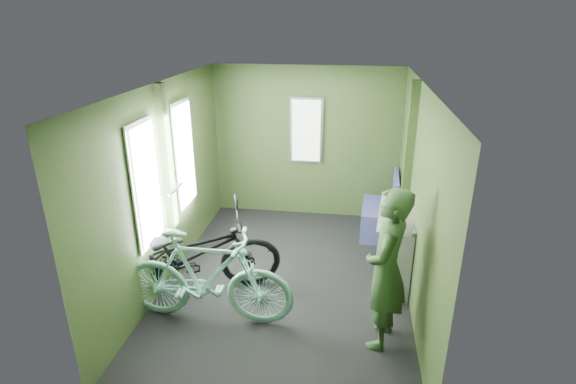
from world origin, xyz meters
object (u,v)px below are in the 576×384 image
bicycle_black (194,294)px  bicycle_mint (210,321)px  waste_box (398,261)px  passenger (386,269)px  bench_seat (380,216)px

bicycle_black → bicycle_mint: bicycle_black is taller
waste_box → passenger: bearing=-103.8°
bicycle_black → bicycle_mint: 0.55m
bicycle_mint → bench_seat: (1.82, 2.33, 0.26)m
bicycle_mint → passenger: bearing=-91.1°
bicycle_mint → bench_seat: size_ratio=1.98×
bicycle_black → passenger: size_ratio=1.26×
bicycle_mint → bicycle_black: bearing=36.7°
bicycle_black → bicycle_mint: size_ratio=1.14×
bicycle_mint → bench_seat: 2.97m
bicycle_mint → waste_box: 2.13m
waste_box → bench_seat: 1.56m
bicycle_black → bench_seat: (2.15, 1.88, 0.26)m
bicycle_black → passenger: passenger is taller
bicycle_mint → waste_box: (1.94, 0.78, 0.44)m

